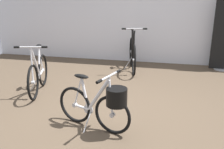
% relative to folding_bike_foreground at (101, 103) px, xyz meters
% --- Properties ---
extents(ground_plane, '(8.02, 8.02, 0.00)m').
position_rel_folding_bike_foreground_xyz_m(ground_plane, '(0.07, 0.52, -0.38)').
color(ground_plane, brown).
extents(back_wall, '(8.02, 0.10, 2.83)m').
position_rel_folding_bike_foreground_xyz_m(back_wall, '(0.07, 3.58, 1.04)').
color(back_wall, silver).
rests_on(back_wall, ground_plane).
extents(folding_bike_foreground, '(1.07, 0.52, 0.79)m').
position_rel_folding_bike_foreground_xyz_m(folding_bike_foreground, '(0.00, 0.00, 0.00)').
color(folding_bike_foreground, black).
rests_on(folding_bike_foreground, ground_plane).
extents(display_bike_left, '(0.52, 1.26, 0.91)m').
position_rel_folding_bike_foreground_xyz_m(display_bike_left, '(-1.44, 1.06, -0.04)').
color(display_bike_left, black).
rests_on(display_bike_left, ground_plane).
extents(display_bike_right, '(0.53, 1.44, 1.01)m').
position_rel_folding_bike_foreground_xyz_m(display_bike_right, '(-0.00, 2.76, 0.00)').
color(display_bike_right, black).
rests_on(display_bike_right, ground_plane).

